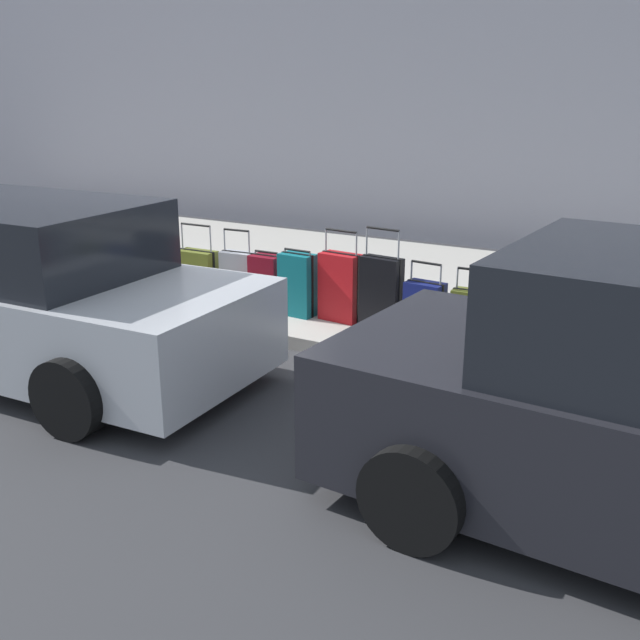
{
  "coord_description": "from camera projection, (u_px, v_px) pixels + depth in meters",
  "views": [
    {
      "loc": [
        -5.16,
        6.02,
        2.58
      ],
      "look_at": [
        -1.92,
        0.39,
        0.52
      ],
      "focal_mm": 41.61,
      "sensor_mm": 36.0,
      "label": 1
    }
  ],
  "objects": [
    {
      "name": "ground_plane",
      "position": [
        188.0,
        329.0,
        8.2
      ],
      "size": [
        40.0,
        40.0,
        0.0
      ],
      "primitive_type": "plane",
      "color": "#333335"
    },
    {
      "name": "sidewalk_curb",
      "position": [
        304.0,
        275.0,
        10.24
      ],
      "size": [
        18.0,
        5.0,
        0.14
      ],
      "primitive_type": "cube",
      "color": "#ADA89E",
      "rests_on": "ground_plane"
    },
    {
      "name": "suitcase_maroon_0",
      "position": [
        573.0,
        331.0,
        6.74
      ],
      "size": [
        0.46,
        0.23,
        0.66
      ],
      "color": "maroon",
      "rests_on": "sidewalk_curb"
    },
    {
      "name": "suitcase_silver_1",
      "position": [
        521.0,
        318.0,
        6.97
      ],
      "size": [
        0.36,
        0.23,
        1.01
      ],
      "color": "#9EA0A8",
      "rests_on": "sidewalk_curb"
    },
    {
      "name": "suitcase_olive_2",
      "position": [
        474.0,
        317.0,
        7.25
      ],
      "size": [
        0.45,
        0.22,
        0.76
      ],
      "color": "#59601E",
      "rests_on": "sidewalk_curb"
    },
    {
      "name": "suitcase_navy_3",
      "position": [
        424.0,
        310.0,
        7.42
      ],
      "size": [
        0.4,
        0.26,
        0.79
      ],
      "color": "navy",
      "rests_on": "sidewalk_curb"
    },
    {
      "name": "suitcase_black_4",
      "position": [
        381.0,
        294.0,
        7.63
      ],
      "size": [
        0.45,
        0.22,
        1.08
      ],
      "color": "black",
      "rests_on": "sidewalk_curb"
    },
    {
      "name": "suitcase_red_5",
      "position": [
        341.0,
        287.0,
        7.95
      ],
      "size": [
        0.46,
        0.26,
        1.0
      ],
      "color": "red",
      "rests_on": "sidewalk_curb"
    },
    {
      "name": "suitcase_teal_6",
      "position": [
        298.0,
        285.0,
        8.13
      ],
      "size": [
        0.4,
        0.24,
        0.75
      ],
      "color": "#0F606B",
      "rests_on": "sidewalk_curb"
    },
    {
      "name": "suitcase_maroon_7",
      "position": [
        267.0,
        282.0,
        8.41
      ],
      "size": [
        0.36,
        0.25,
        0.67
      ],
      "color": "maroon",
      "rests_on": "sidewalk_curb"
    },
    {
      "name": "suitcase_silver_8",
      "position": [
        238.0,
        276.0,
        8.68
      ],
      "size": [
        0.41,
        0.23,
        0.86
      ],
      "color": "#9EA0A8",
      "rests_on": "sidewalk_curb"
    },
    {
      "name": "suitcase_olive_9",
      "position": [
        198.0,
        274.0,
        8.85
      ],
      "size": [
        0.49,
        0.24,
        0.89
      ],
      "color": "#59601E",
      "rests_on": "sidewalk_curb"
    },
    {
      "name": "suitcase_navy_10",
      "position": [
        168.0,
        269.0,
        9.16
      ],
      "size": [
        0.44,
        0.25,
        0.74
      ],
      "color": "navy",
      "rests_on": "sidewalk_curb"
    },
    {
      "name": "fire_hydrant",
      "position": [
        120.0,
        251.0,
        9.44
      ],
      "size": [
        0.39,
        0.21,
        0.79
      ],
      "color": "#D89E0C",
      "rests_on": "sidewalk_curb"
    },
    {
      "name": "bollard_post",
      "position": [
        69.0,
        250.0,
        9.69
      ],
      "size": [
        0.12,
        0.12,
        0.75
      ],
      "primitive_type": "cylinder",
      "color": "brown",
      "rests_on": "sidewalk_curb"
    },
    {
      "name": "parked_car_silver_1",
      "position": [
        24.0,
        292.0,
        6.87
      ],
      "size": [
        4.69,
        2.18,
        1.59
      ],
      "color": "#B2B5BA",
      "rests_on": "ground_plane"
    }
  ]
}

